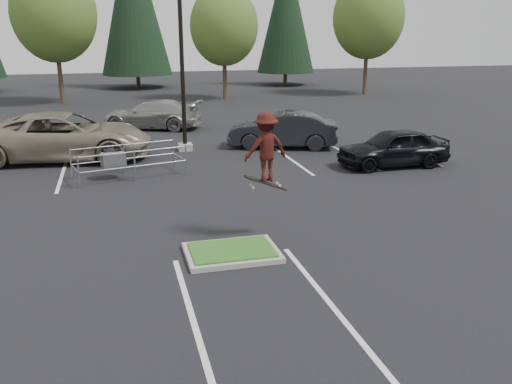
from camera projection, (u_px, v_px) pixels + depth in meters
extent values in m
plane|color=black|center=(232.00, 255.00, 12.93)|extent=(120.00, 120.00, 0.00)
cube|color=gray|center=(232.00, 253.00, 12.91)|extent=(2.20, 1.60, 0.12)
cube|color=#29591C|center=(232.00, 250.00, 12.89)|extent=(1.95, 1.35, 0.05)
cube|color=silver|center=(62.00, 174.00, 20.16)|extent=(0.12, 5.20, 0.01)
cube|color=silver|center=(292.00, 160.00, 22.37)|extent=(0.12, 5.20, 0.01)
cube|color=silver|center=(352.00, 156.00, 23.03)|extent=(0.12, 5.20, 0.01)
cube|color=silver|center=(409.00, 153.00, 23.69)|extent=(0.12, 5.20, 0.01)
cube|color=silver|center=(195.00, 326.00, 9.82)|extent=(0.12, 6.00, 0.01)
cube|color=silver|center=(333.00, 307.00, 10.48)|extent=(0.12, 6.00, 0.01)
cube|color=gray|center=(185.00, 147.00, 24.12)|extent=(0.60, 0.60, 0.30)
cylinder|color=black|center=(181.00, 34.00, 22.73)|extent=(0.18, 0.18, 10.00)
cylinder|color=#38281C|center=(61.00, 79.00, 39.20)|extent=(0.32, 0.32, 3.50)
ellipsoid|color=#326324|center=(54.00, 13.00, 37.90)|extent=(5.89, 5.89, 6.77)
sphere|color=#326324|center=(64.00, 24.00, 37.98)|extent=(3.68, 3.68, 3.68)
sphere|color=#326324|center=(48.00, 22.00, 38.31)|extent=(4.05, 4.05, 4.05)
cylinder|color=#38281C|center=(225.00, 79.00, 41.56)|extent=(0.32, 0.32, 3.04)
ellipsoid|color=#326324|center=(224.00, 26.00, 40.43)|extent=(5.12, 5.12, 5.89)
sphere|color=#326324|center=(233.00, 35.00, 40.48)|extent=(3.20, 3.20, 3.20)
sphere|color=#326324|center=(216.00, 33.00, 40.81)|extent=(3.52, 3.52, 3.52)
cylinder|color=#38281C|center=(365.00, 73.00, 44.91)|extent=(0.32, 0.32, 3.42)
ellipsoid|color=#326324|center=(368.00, 17.00, 43.64)|extent=(5.76, 5.76, 6.62)
sphere|color=#326324|center=(376.00, 27.00, 43.71)|extent=(3.60, 3.60, 3.60)
sphere|color=#326324|center=(360.00, 24.00, 44.04)|extent=(3.96, 3.96, 3.96)
cylinder|color=#38281C|center=(138.00, 81.00, 50.26)|extent=(0.36, 0.36, 1.20)
cylinder|color=#38281C|center=(285.00, 79.00, 52.76)|extent=(0.36, 0.36, 1.20)
cone|color=black|center=(286.00, 11.00, 50.97)|extent=(5.50, 5.50, 11.30)
cylinder|color=#93959B|center=(79.00, 172.00, 18.23)|extent=(0.06, 0.06, 1.11)
cylinder|color=#93959B|center=(71.00, 164.00, 19.36)|extent=(0.06, 0.06, 1.11)
cylinder|color=#93959B|center=(135.00, 166.00, 19.11)|extent=(0.06, 0.06, 1.11)
cylinder|color=#93959B|center=(124.00, 158.00, 20.24)|extent=(0.06, 0.06, 1.11)
cylinder|color=#93959B|center=(186.00, 160.00, 19.99)|extent=(0.06, 0.06, 1.11)
cylinder|color=#93959B|center=(173.00, 153.00, 21.13)|extent=(0.06, 0.06, 1.11)
cylinder|color=#93959B|center=(135.00, 166.00, 19.11)|extent=(3.76, 0.96, 0.05)
cylinder|color=#93959B|center=(134.00, 152.00, 18.96)|extent=(3.76, 0.96, 0.05)
cylinder|color=#93959B|center=(124.00, 159.00, 20.25)|extent=(3.76, 0.96, 0.05)
cylinder|color=#93959B|center=(124.00, 145.00, 20.10)|extent=(3.76, 0.96, 0.05)
cube|color=#93959B|center=(113.00, 160.00, 19.37)|extent=(0.92, 0.68, 0.46)
cube|color=black|center=(265.00, 183.00, 13.71)|extent=(1.10, 0.42, 0.46)
cylinder|color=beige|center=(253.00, 187.00, 13.54)|extent=(0.07, 0.04, 0.07)
cylinder|color=beige|center=(251.00, 185.00, 13.75)|extent=(0.07, 0.04, 0.07)
cylinder|color=beige|center=(280.00, 185.00, 13.71)|extent=(0.07, 0.04, 0.07)
cylinder|color=beige|center=(277.00, 183.00, 13.92)|extent=(0.07, 0.04, 0.07)
imported|color=maroon|center=(266.00, 147.00, 13.45)|extent=(1.22, 0.84, 1.74)
imported|color=gray|center=(64.00, 136.00, 22.20)|extent=(7.35, 4.16, 1.94)
imported|color=black|center=(282.00, 130.00, 24.54)|extent=(5.19, 3.18, 1.61)
imported|color=black|center=(393.00, 148.00, 21.16)|extent=(4.36, 1.77, 1.48)
imported|color=#999894|center=(153.00, 114.00, 29.28)|extent=(5.75, 4.02, 1.55)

